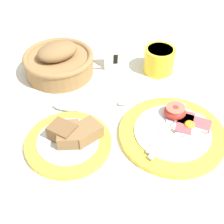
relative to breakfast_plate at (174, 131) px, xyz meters
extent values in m
plane|color=beige|center=(-0.08, -0.03, -0.01)|extent=(3.00, 3.00, 0.00)
cylinder|color=yellow|center=(-0.01, 0.00, 0.00)|extent=(0.24, 0.24, 0.01)
cylinder|color=silver|center=(-0.01, 0.00, 0.00)|extent=(0.17, 0.17, 0.00)
cube|color=#BC5156|center=(0.03, 0.01, 0.01)|extent=(0.07, 0.08, 0.01)
cube|color=beige|center=(0.02, 0.02, 0.01)|extent=(0.05, 0.06, 0.01)
cube|color=#BC5156|center=(0.05, 0.00, 0.01)|extent=(0.08, 0.08, 0.01)
cube|color=beige|center=(0.04, -0.01, 0.01)|extent=(0.06, 0.06, 0.01)
ellipsoid|color=red|center=(0.02, 0.04, 0.02)|extent=(0.05, 0.05, 0.03)
cylinder|color=#DB664C|center=(0.02, 0.04, 0.03)|extent=(0.04, 0.04, 0.00)
ellipsoid|color=white|center=(0.03, 0.00, 0.01)|extent=(0.07, 0.06, 0.01)
ellipsoid|color=yellow|center=(0.03, 0.00, 0.01)|extent=(0.02, 0.02, 0.01)
cube|color=silver|center=(-0.04, -0.04, 0.01)|extent=(0.10, 0.06, 0.00)
cube|color=silver|center=(0.03, -0.01, 0.01)|extent=(0.03, 0.03, 0.00)
cube|color=silver|center=(0.06, 0.00, 0.01)|extent=(0.04, 0.02, 0.00)
cube|color=silver|center=(0.06, 0.01, 0.01)|extent=(0.04, 0.02, 0.00)
cube|color=silver|center=(0.06, 0.02, 0.01)|extent=(0.04, 0.02, 0.00)
cube|color=silver|center=(-0.04, -0.02, 0.01)|extent=(0.09, 0.08, 0.00)
cube|color=#9EA0A5|center=(0.03, 0.05, 0.01)|extent=(0.07, 0.07, 0.00)
cylinder|color=yellow|center=(-0.24, 0.03, 0.00)|extent=(0.19, 0.19, 0.01)
cylinder|color=silver|center=(-0.24, 0.03, 0.00)|extent=(0.14, 0.14, 0.00)
cube|color=olive|center=(-0.23, 0.03, 0.02)|extent=(0.06, 0.07, 0.03)
cube|color=olive|center=(-0.20, 0.03, 0.02)|extent=(0.08, 0.07, 0.03)
cube|color=brown|center=(-0.24, 0.04, 0.02)|extent=(0.07, 0.07, 0.04)
cylinder|color=yellow|center=(0.06, 0.24, 0.02)|extent=(0.08, 0.08, 0.07)
cylinder|color=white|center=(0.06, 0.24, 0.06)|extent=(0.07, 0.07, 0.01)
cylinder|color=olive|center=(-0.21, 0.30, 0.02)|extent=(0.19, 0.19, 0.05)
torus|color=olive|center=(-0.21, 0.30, 0.04)|extent=(0.19, 0.19, 0.02)
ellipsoid|color=olive|center=(-0.21, 0.30, 0.06)|extent=(0.13, 0.11, 0.04)
cube|color=white|center=(-0.06, 0.27, 0.03)|extent=(0.06, 0.03, 0.07)
cube|color=white|center=(-0.06, 0.29, 0.03)|extent=(0.06, 0.03, 0.07)
cube|color=black|center=(-0.06, 0.27, 0.03)|extent=(0.01, 0.01, 0.04)
cube|color=silver|center=(-0.31, 0.20, -0.01)|extent=(0.10, 0.06, 0.01)
ellipsoid|color=silver|center=(-0.22, 0.15, 0.00)|extent=(0.07, 0.05, 0.01)
cube|color=silver|center=(0.03, 0.18, -0.01)|extent=(0.10, 0.06, 0.01)
ellipsoid|color=silver|center=(-0.06, 0.14, 0.00)|extent=(0.07, 0.05, 0.01)
camera|label=1|loc=(-0.27, -0.43, 0.51)|focal=50.00mm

